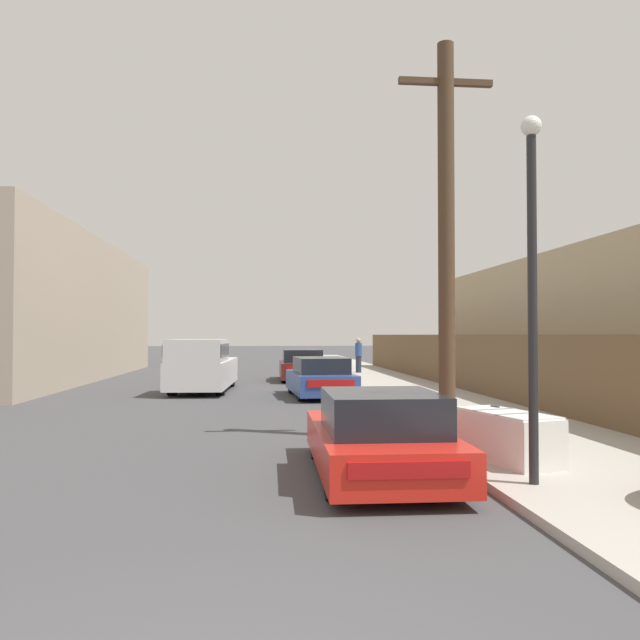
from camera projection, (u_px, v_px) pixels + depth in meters
sidewalk_curb at (377, 380)px, 26.71m from camera, size 4.20×63.00×0.12m
discarded_fridge at (506, 436)px, 9.27m from camera, size 1.17×1.90×0.75m
parked_sports_car_red at (378, 437)px, 8.75m from camera, size 1.81×4.11×1.21m
car_parked_mid at (320, 378)px, 20.03m from camera, size 2.05×4.18×1.27m
car_parked_far at (302, 366)px, 27.20m from camera, size 1.95×4.38×1.36m
pickup_truck at (202, 366)px, 21.67m from camera, size 2.17×5.72×1.84m
utility_pole at (446, 232)px, 11.68m from camera, size 1.80×0.31×7.38m
street_lamp at (532, 269)px, 7.88m from camera, size 0.26×0.26×4.66m
wooden_fence at (474, 363)px, 20.27m from camera, size 0.08×36.73×1.88m
building_left_block at (25, 310)px, 27.81m from camera, size 7.00×21.11×6.22m
building_right_house at (627, 325)px, 20.22m from camera, size 6.00×21.47×4.60m
pedestrian at (359, 355)px, 31.00m from camera, size 0.34×0.34×1.72m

